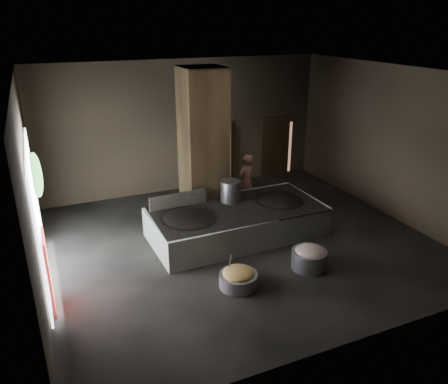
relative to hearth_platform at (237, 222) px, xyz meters
name	(u,v)px	position (x,y,z in m)	size (l,w,h in m)	color
floor	(239,243)	(-0.09, -0.36, -0.47)	(10.00, 9.00, 0.10)	black
ceiling	(242,71)	(-0.09, -0.36, 4.13)	(10.00, 9.00, 0.10)	black
back_wall	(184,126)	(-0.09, 4.19, 1.83)	(10.00, 0.10, 4.50)	black
front_wall	(357,240)	(-0.09, -4.91, 1.83)	(10.00, 0.10, 4.50)	black
left_wall	(28,192)	(-5.14, -0.36, 1.83)	(0.10, 9.00, 4.50)	black
right_wall	(393,143)	(4.96, -0.36, 1.83)	(0.10, 9.00, 4.50)	black
pillar	(203,146)	(-0.39, 1.54, 1.83)	(1.20, 1.20, 4.50)	black
hearth_platform	(237,222)	(0.00, 0.00, 0.00)	(4.77, 2.28, 0.83)	silver
platform_cap	(237,209)	(0.00, 0.00, 0.40)	(4.67, 2.24, 0.03)	black
wok_left	(188,221)	(-1.45, -0.05, 0.33)	(1.50, 1.50, 0.42)	black
wok_left_rim	(188,218)	(-1.45, -0.05, 0.40)	(1.54, 1.54, 0.05)	black
wok_right	(279,203)	(1.35, 0.05, 0.33)	(1.40, 1.40, 0.39)	black
wok_right_rim	(279,200)	(1.35, 0.05, 0.40)	(1.43, 1.43, 0.05)	black
stock_pot	(231,191)	(0.05, 0.55, 0.71)	(0.58, 0.58, 0.62)	gray
splash_guard	(178,200)	(-1.45, 0.75, 0.61)	(1.66, 0.06, 0.42)	black
cook	(246,182)	(1.07, 1.61, 0.48)	(0.66, 0.42, 1.80)	#965F4C
veg_basin	(238,280)	(-1.04, -2.31, -0.25)	(0.88, 0.88, 0.33)	gray
veg_fill	(238,273)	(-1.04, -2.31, -0.07)	(0.72, 0.72, 0.22)	#959F4D
ladle	(230,263)	(-1.19, -2.16, 0.13)	(0.03, 0.03, 0.70)	gray
meat_basin	(309,259)	(0.88, -2.28, -0.18)	(0.86, 0.86, 0.47)	gray
meat_fill	(310,252)	(0.88, -2.28, 0.03)	(0.71, 0.71, 0.27)	#B1776A
doorway_near	(217,155)	(1.11, 4.09, 0.68)	(1.18, 0.08, 2.38)	black
doorway_near_glow	(220,158)	(1.12, 3.85, 0.63)	(0.82, 0.04, 1.95)	#8C6647
doorway_far	(275,148)	(3.51, 4.09, 0.68)	(1.18, 0.08, 2.38)	black
doorway_far_glow	(282,148)	(3.81, 4.09, 0.63)	(0.83, 0.04, 1.98)	#8C6647
left_opening	(37,216)	(-5.04, -0.16, 1.18)	(0.04, 4.20, 3.10)	white
pavilion_sliver	(49,273)	(-4.97, -1.46, 0.43)	(0.05, 0.90, 1.70)	maroon
tree_silhouette	(36,175)	(-4.94, 0.94, 1.78)	(0.28, 1.10, 1.10)	#194714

